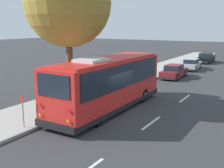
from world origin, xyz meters
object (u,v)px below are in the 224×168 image
parked_sedan_maroon (174,72)px  fire_hydrant (133,79)px  sign_post_near (23,111)px  parked_sedan_black (206,58)px  sign_post_far (42,110)px  shuttle_bus (108,81)px  parked_sedan_silver (191,64)px

parked_sedan_maroon → fire_hydrant: parked_sedan_maroon is taller
sign_post_near → parked_sedan_black: bearing=-3.1°
sign_post_far → fire_hydrant: size_ratio=1.40×
sign_post_near → sign_post_far: sign_post_near is taller
sign_post_near → fire_hydrant: bearing=0.7°
shuttle_bus → sign_post_near: bearing=160.8°
shuttle_bus → sign_post_far: size_ratio=8.62×
sign_post_far → fire_hydrant: (11.09, 0.15, -0.16)m
parked_sedan_black → sign_post_near: sign_post_near is taller
shuttle_bus → fire_hydrant: shuttle_bus is taller
fire_hydrant → parked_sedan_maroon: bearing=-19.0°
shuttle_bus → parked_sedan_maroon: 12.64m
parked_sedan_maroon → parked_sedan_silver: bearing=-0.9°
parked_sedan_maroon → sign_post_near: 17.75m
fire_hydrant → parked_sedan_silver: bearing=-9.0°
sign_post_far → parked_sedan_silver: bearing=-4.2°
shuttle_bus → fire_hydrant: 7.63m
shuttle_bus → parked_sedan_black: 26.16m
fire_hydrant → parked_sedan_black: bearing=-5.5°
parked_sedan_black → sign_post_far: 29.99m
parked_sedan_silver → sign_post_near: 23.96m
parked_sedan_black → fire_hydrant: size_ratio=5.65×
sign_post_far → fire_hydrant: sign_post_far is taller
parked_sedan_maroon → sign_post_near: sign_post_near is taller
shuttle_bus → parked_sedan_silver: shuttle_bus is taller
sign_post_near → sign_post_far: size_ratio=1.39×
parked_sedan_maroon → fire_hydrant: 5.62m
shuttle_bus → parked_sedan_maroon: shuttle_bus is taller
parked_sedan_maroon → shuttle_bus: bearing=179.6°
parked_sedan_silver → parked_sedan_black: parked_sedan_black is taller
parked_sedan_silver → fire_hydrant: 11.69m
parked_sedan_maroon → parked_sedan_black: parked_sedan_black is taller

